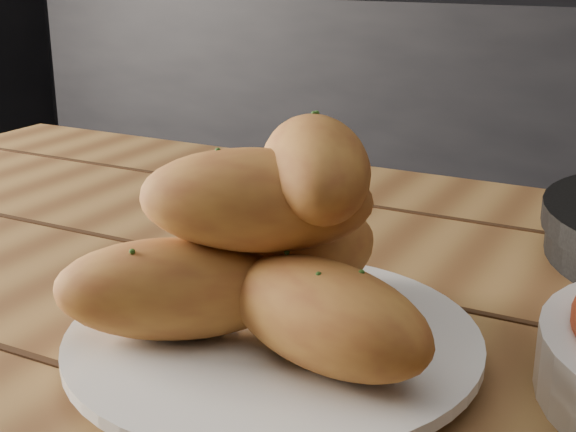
% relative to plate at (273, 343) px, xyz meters
% --- Properties ---
extents(plate, '(0.27, 0.27, 0.02)m').
position_rel_plate_xyz_m(plate, '(0.00, 0.00, 0.00)').
color(plate, white).
rests_on(plate, table).
extents(bread_rolls, '(0.26, 0.23, 0.13)m').
position_rel_plate_xyz_m(bread_rolls, '(-0.00, 0.00, 0.07)').
color(bread_rolls, '#BC8334').
rests_on(bread_rolls, plate).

